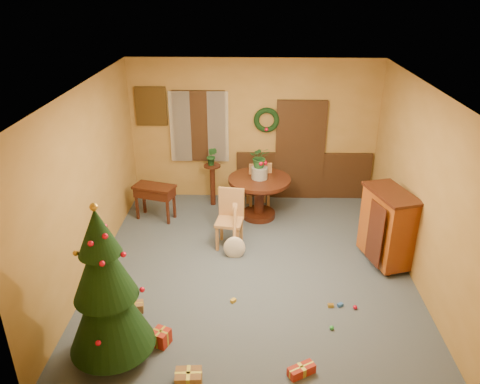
{
  "coord_description": "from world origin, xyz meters",
  "views": [
    {
      "loc": [
        -0.01,
        -6.38,
        4.29
      ],
      "look_at": [
        -0.21,
        0.4,
        1.16
      ],
      "focal_mm": 35.0,
      "sensor_mm": 36.0,
      "label": 1
    }
  ],
  "objects_px": {
    "chair_near": "(230,216)",
    "sideboard": "(387,225)",
    "dining_table": "(259,190)",
    "writing_desk": "(155,194)",
    "christmas_tree": "(106,289)"
  },
  "relations": [
    {
      "from": "writing_desk",
      "to": "sideboard",
      "type": "height_order",
      "value": "sideboard"
    },
    {
      "from": "chair_near",
      "to": "writing_desk",
      "type": "distance_m",
      "value": 1.75
    },
    {
      "from": "chair_near",
      "to": "sideboard",
      "type": "bearing_deg",
      "value": -11.3
    },
    {
      "from": "christmas_tree",
      "to": "dining_table",
      "type": "bearing_deg",
      "value": 64.33
    },
    {
      "from": "chair_near",
      "to": "sideboard",
      "type": "relative_size",
      "value": 0.81
    },
    {
      "from": "dining_table",
      "to": "christmas_tree",
      "type": "distance_m",
      "value": 4.2
    },
    {
      "from": "chair_near",
      "to": "christmas_tree",
      "type": "distance_m",
      "value": 3.07
    },
    {
      "from": "dining_table",
      "to": "christmas_tree",
      "type": "height_order",
      "value": "christmas_tree"
    },
    {
      "from": "dining_table",
      "to": "chair_near",
      "type": "distance_m",
      "value": 1.15
    },
    {
      "from": "dining_table",
      "to": "christmas_tree",
      "type": "relative_size",
      "value": 0.56
    },
    {
      "from": "writing_desk",
      "to": "sideboard",
      "type": "relative_size",
      "value": 0.67
    },
    {
      "from": "dining_table",
      "to": "christmas_tree",
      "type": "bearing_deg",
      "value": -115.67
    },
    {
      "from": "dining_table",
      "to": "chair_near",
      "type": "bearing_deg",
      "value": -116.22
    },
    {
      "from": "dining_table",
      "to": "writing_desk",
      "type": "distance_m",
      "value": 2.0
    },
    {
      "from": "writing_desk",
      "to": "chair_near",
      "type": "bearing_deg",
      "value": -31.49
    }
  ]
}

